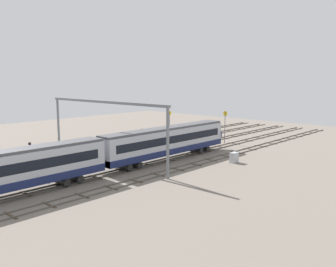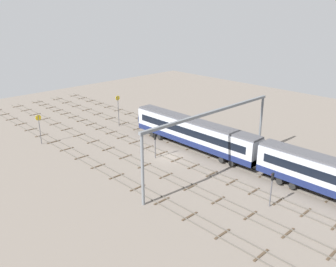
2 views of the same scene
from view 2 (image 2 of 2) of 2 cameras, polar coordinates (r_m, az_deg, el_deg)
name	(u,v)px [view 2 (image 2 of 2)]	position (r m, az deg, el deg)	size (l,w,h in m)	color
ground_plane	(169,157)	(55.24, 0.18, -3.70)	(111.23, 111.23, 0.00)	slate
track_near_foreground	(211,140)	(62.04, 6.82, -1.10)	(95.23, 2.40, 0.16)	#59544C
track_with_train	(191,148)	(58.52, 3.69, -2.30)	(95.23, 2.40, 0.16)	#59544C
track_middle	(169,156)	(55.22, 0.18, -3.64)	(95.23, 2.40, 0.16)	#59544C
track_second_far	(144,166)	(52.18, -3.78, -5.12)	(95.23, 2.40, 0.16)	#59544C
track_far_background	(117,176)	(49.47, -8.21, -6.75)	(95.23, 2.40, 0.16)	#59544C
train	(256,154)	(50.75, 13.93, -3.23)	(50.40, 3.24, 4.80)	#B7BCC6
overhead_gantry	(212,125)	(47.65, 7.04, 1.38)	(0.40, 24.74, 9.03)	slate
speed_sign_near_foreground	(118,107)	(68.71, -7.96, 4.21)	(0.14, 0.90, 6.04)	#4C4C51
speed_sign_mid_trackside	(39,125)	(62.83, -19.85, 1.27)	(0.14, 0.95, 5.10)	#4C4C51
signal_light_trackside_approach	(272,185)	(42.57, 16.21, -7.84)	(0.31, 0.32, 4.25)	#4C4C51
signal_light_trackside_departure	(155,142)	(53.84, -2.07, -1.38)	(0.31, 0.32, 3.91)	#4C4C51
relay_cabinet	(202,126)	(67.21, 5.45, 1.20)	(1.28, 0.81, 1.48)	#B2B7BC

